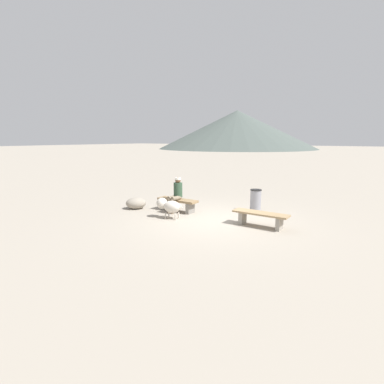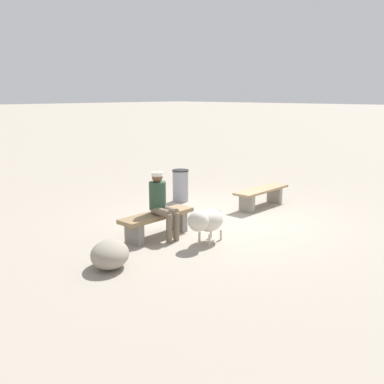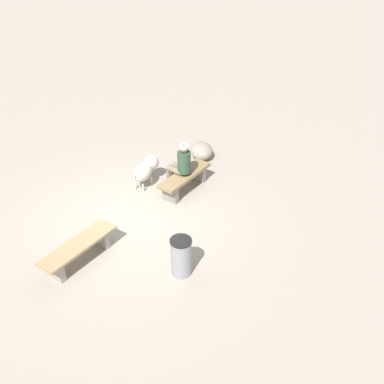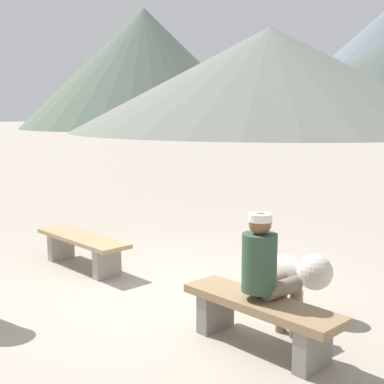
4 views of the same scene
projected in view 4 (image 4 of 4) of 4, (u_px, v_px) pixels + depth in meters
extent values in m
cube|color=#9E9384|center=(159.00, 296.00, 6.15)|extent=(210.00, 210.00, 0.06)
cube|color=gray|center=(61.00, 246.00, 7.55)|extent=(0.12, 0.37, 0.39)
cube|color=gray|center=(107.00, 263.00, 6.72)|extent=(0.12, 0.37, 0.39)
cube|color=#A3845B|center=(82.00, 238.00, 7.10)|extent=(1.68, 0.46, 0.05)
cube|color=gray|center=(216.00, 311.00, 5.11)|extent=(0.14, 0.39, 0.38)
cube|color=gray|center=(313.00, 348.00, 4.31)|extent=(0.14, 0.39, 0.38)
cube|color=#8C704C|center=(261.00, 304.00, 4.67)|extent=(1.57, 0.44, 0.08)
cylinder|color=#2D4733|center=(259.00, 263.00, 4.63)|extent=(0.31, 0.31, 0.52)
sphere|color=brown|center=(260.00, 224.00, 4.58)|extent=(0.20, 0.20, 0.20)
cylinder|color=silver|center=(260.00, 218.00, 4.57)|extent=(0.21, 0.21, 0.07)
cylinder|color=#756651|center=(282.00, 288.00, 4.74)|extent=(0.17, 0.43, 0.15)
cylinder|color=#756651|center=(296.00, 310.00, 4.91)|extent=(0.11, 0.11, 0.53)
cylinder|color=#756651|center=(267.00, 283.00, 4.87)|extent=(0.17, 0.43, 0.15)
cylinder|color=#756651|center=(281.00, 305.00, 5.04)|extent=(0.11, 0.11, 0.53)
ellipsoid|color=beige|center=(281.00, 272.00, 5.63)|extent=(0.65, 0.48, 0.40)
sphere|color=beige|center=(315.00, 272.00, 5.37)|extent=(0.37, 0.37, 0.37)
cylinder|color=beige|center=(301.00, 300.00, 5.64)|extent=(0.04, 0.04, 0.20)
cylinder|color=beige|center=(291.00, 306.00, 5.47)|extent=(0.04, 0.04, 0.20)
cylinder|color=beige|center=(270.00, 292.00, 5.88)|extent=(0.04, 0.04, 0.20)
cylinder|color=beige|center=(260.00, 298.00, 5.71)|extent=(0.04, 0.04, 0.20)
cylinder|color=beige|center=(255.00, 261.00, 5.83)|extent=(0.12, 0.05, 0.15)
cone|color=#566656|center=(144.00, 69.00, 68.07)|extent=(32.27, 32.27, 15.37)
cone|color=slate|center=(269.00, 80.00, 55.87)|extent=(42.61, 42.61, 11.01)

